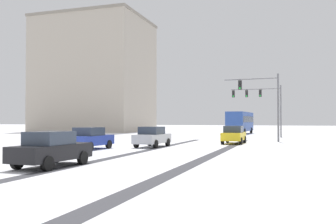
# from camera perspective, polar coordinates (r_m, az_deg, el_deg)

# --- Properties ---
(wheel_track_left_lane) EXTENTS (0.71, 34.78, 0.01)m
(wheel_track_left_lane) POSITION_cam_1_polar(r_m,az_deg,el_deg) (24.08, -5.25, -6.35)
(wheel_track_left_lane) COLOR #424247
(wheel_track_left_lane) RESTS_ON ground
(wheel_track_right_lane) EXTENTS (0.78, 34.78, 0.01)m
(wheel_track_right_lane) POSITION_cam_1_polar(r_m,az_deg,el_deg) (22.55, 6.75, -6.68)
(wheel_track_right_lane) COLOR #424247
(wheel_track_right_lane) RESTS_ON ground
(sidewalk_kerb_right) EXTENTS (4.00, 34.78, 0.12)m
(sidewalk_kerb_right) POSITION_cam_1_polar(r_m,az_deg,el_deg) (20.54, 19.56, -6.99)
(sidewalk_kerb_right) COLOR white
(sidewalk_kerb_right) RESTS_ON ground
(traffic_signal_near_right) EXTENTS (5.17, 0.53, 6.50)m
(traffic_signal_near_right) POSITION_cam_1_polar(r_m,az_deg,el_deg) (36.05, 14.50, 2.32)
(traffic_signal_near_right) COLOR slate
(traffic_signal_near_right) RESTS_ON ground
(traffic_signal_far_right) EXTENTS (6.29, 0.50, 6.50)m
(traffic_signal_far_right) POSITION_cam_1_polar(r_m,az_deg,el_deg) (48.08, 14.07, 1.93)
(traffic_signal_far_right) COLOR slate
(traffic_signal_far_right) RESTS_ON ground
(car_yellow_cab_lead) EXTENTS (1.89, 4.13, 1.62)m
(car_yellow_cab_lead) POSITION_cam_1_polar(r_m,az_deg,el_deg) (34.12, 10.14, -3.47)
(car_yellow_cab_lead) COLOR yellow
(car_yellow_cab_lead) RESTS_ON ground
(car_silver_second) EXTENTS (2.01, 4.19, 1.62)m
(car_silver_second) POSITION_cam_1_polar(r_m,az_deg,el_deg) (29.46, -2.45, -3.84)
(car_silver_second) COLOR #B7BABF
(car_silver_second) RESTS_ON ground
(car_blue_third) EXTENTS (2.00, 4.18, 1.62)m
(car_blue_third) POSITION_cam_1_polar(r_m,az_deg,el_deg) (27.38, -12.00, -4.01)
(car_blue_third) COLOR #233899
(car_blue_third) RESTS_ON ground
(car_black_fourth) EXTENTS (2.01, 4.19, 1.62)m
(car_black_fourth) POSITION_cam_1_polar(r_m,az_deg,el_deg) (17.72, -17.63, -5.47)
(car_black_fourth) COLOR black
(car_black_fourth) RESTS_ON ground
(bus_oncoming) EXTENTS (3.02, 11.10, 3.38)m
(bus_oncoming) POSITION_cam_1_polar(r_m,az_deg,el_deg) (58.08, 11.13, -1.40)
(bus_oncoming) COLOR #284793
(bus_oncoming) RESTS_ON ground
(office_building_far_left_block) EXTENTS (20.05, 16.28, 21.78)m
(office_building_far_left_block) POSITION_cam_1_polar(r_m,az_deg,el_deg) (73.78, -11.20, 5.56)
(office_building_far_left_block) COLOR #A89E8E
(office_building_far_left_block) RESTS_ON ground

